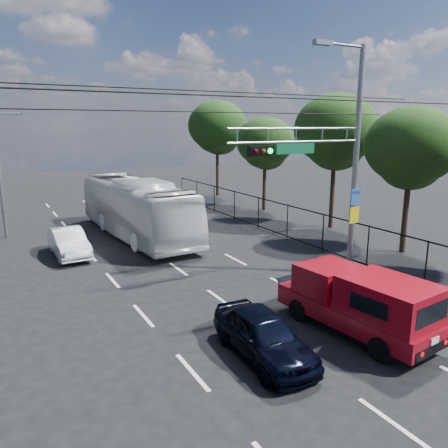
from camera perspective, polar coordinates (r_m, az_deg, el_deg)
ground at (r=11.12m, az=21.29°, el=-23.14°), size 120.00×120.00×0.00m
lane_markings at (r=21.76m, az=-8.06°, el=-4.35°), size 6.12×38.00×0.01m
signal_mast at (r=18.46m, az=14.23°, el=8.90°), size 6.43×0.39×9.50m
streetlight_left at (r=27.62m, az=-26.97°, el=6.36°), size 2.09×0.22×7.08m
utility_wires at (r=16.09m, az=-2.03°, el=15.85°), size 22.00×5.04×0.74m
fence_right at (r=23.71m, az=10.93°, el=-0.46°), size 0.06×34.03×2.00m
tree_right_b at (r=23.55m, az=23.23°, el=8.57°), size 4.50×4.50×7.31m
tree_right_c at (r=28.04m, az=14.34°, el=11.09°), size 5.10×5.10×8.29m
tree_right_d at (r=33.30m, az=5.40°, el=10.12°), size 4.32×4.32×7.02m
tree_right_e at (r=40.23m, az=-0.88°, el=12.17°), size 5.28×5.28×8.58m
red_pickup at (r=14.36m, az=17.21°, el=-9.51°), size 2.47×5.52×1.99m
navy_hatchback at (r=12.58m, az=5.18°, el=-14.22°), size 1.80×4.02×1.34m
white_bus at (r=25.89m, az=-11.43°, el=2.09°), size 3.47×12.20×3.36m
white_van at (r=23.05m, az=-19.65°, el=-2.28°), size 1.54×4.15×1.35m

